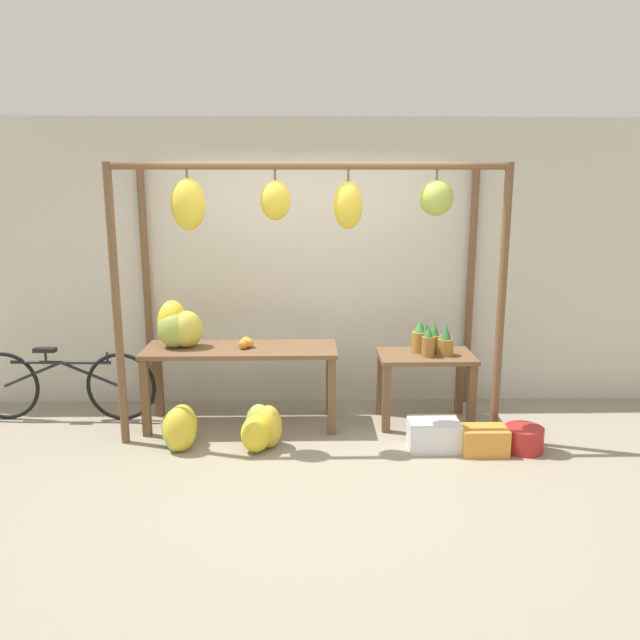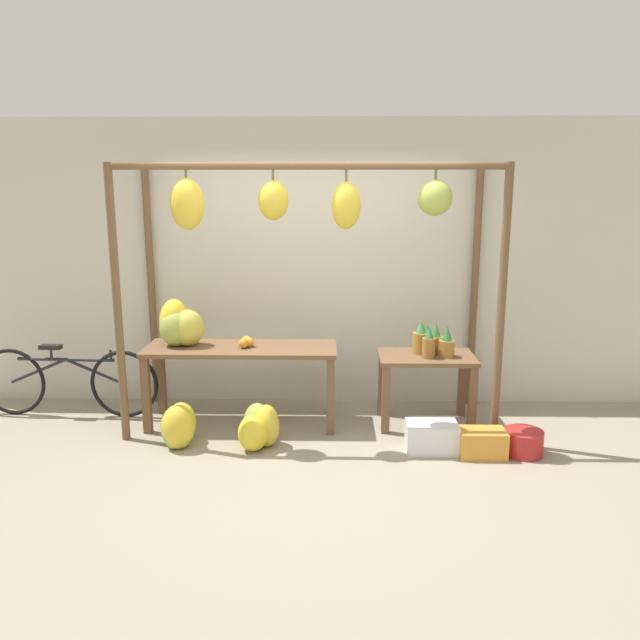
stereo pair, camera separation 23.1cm
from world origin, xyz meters
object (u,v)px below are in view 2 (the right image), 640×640
(orange_pile, at_px, (246,342))
(banana_pile_on_table, at_px, (179,326))
(fruit_crate_white, at_px, (432,437))
(parked_bicycle, at_px, (68,381))
(pineapple_cluster, at_px, (431,342))
(blue_bucket, at_px, (523,442))
(banana_pile_ground_left, at_px, (178,427))
(banana_pile_ground_right, at_px, (259,427))
(fruit_crate_purple, at_px, (482,443))

(orange_pile, bearing_deg, banana_pile_on_table, 174.83)
(fruit_crate_white, height_order, parked_bicycle, parked_bicycle)
(pineapple_cluster, bearing_deg, orange_pile, -177.87)
(blue_bucket, relative_size, parked_bicycle, 0.18)
(banana_pile_on_table, xyz_separation_m, blue_bucket, (2.97, -0.67, -0.82))
(orange_pile, bearing_deg, pineapple_cluster, 2.13)
(banana_pile_ground_left, bearing_deg, orange_pile, 44.97)
(blue_bucket, bearing_deg, banana_pile_ground_left, 178.04)
(banana_pile_ground_right, height_order, blue_bucket, banana_pile_ground_right)
(fruit_crate_purple, bearing_deg, pineapple_cluster, 114.60)
(orange_pile, relative_size, banana_pile_ground_left, 0.37)
(banana_pile_ground_left, bearing_deg, fruit_crate_purple, -3.10)
(banana_pile_ground_left, relative_size, banana_pile_ground_right, 0.95)
(banana_pile_on_table, height_order, banana_pile_ground_right, banana_pile_on_table)
(pineapple_cluster, height_order, fruit_crate_white, pineapple_cluster)
(pineapple_cluster, xyz_separation_m, parked_bicycle, (-3.41, 0.11, -0.44))
(orange_pile, distance_m, fruit_crate_white, 1.83)
(banana_pile_on_table, xyz_separation_m, orange_pile, (0.61, -0.06, -0.14))
(banana_pile_on_table, relative_size, parked_bicycle, 0.26)
(orange_pile, relative_size, banana_pile_ground_right, 0.35)
(fruit_crate_white, relative_size, blue_bucket, 1.31)
(banana_pile_on_table, height_order, orange_pile, banana_pile_on_table)
(pineapple_cluster, xyz_separation_m, banana_pile_ground_left, (-2.20, -0.58, -0.61))
(banana_pile_ground_right, distance_m, fruit_crate_white, 1.45)
(banana_pile_ground_left, bearing_deg, parked_bicycle, 150.39)
(banana_pile_ground_left, distance_m, blue_bucket, 2.88)
(banana_pile_on_table, height_order, banana_pile_ground_left, banana_pile_on_table)
(banana_pile_ground_left, bearing_deg, pineapple_cluster, 14.82)
(banana_pile_on_table, xyz_separation_m, fruit_crate_white, (2.22, -0.63, -0.80))
(banana_pile_ground_right, xyz_separation_m, blue_bucket, (2.19, -0.10, -0.07))
(parked_bicycle, xyz_separation_m, fruit_crate_purple, (3.74, -0.83, -0.23))
(pineapple_cluster, bearing_deg, banana_pile_ground_left, -165.18)
(banana_pile_ground_right, bearing_deg, fruit_crate_purple, -4.44)
(banana_pile_on_table, bearing_deg, banana_pile_ground_right, -36.07)
(fruit_crate_purple, bearing_deg, orange_pile, 161.91)
(banana_pile_on_table, distance_m, banana_pile_ground_left, 0.95)
(pineapple_cluster, relative_size, banana_pile_ground_left, 0.79)
(fruit_crate_white, bearing_deg, banana_pile_on_table, 164.21)
(banana_pile_ground_left, xyz_separation_m, banana_pile_ground_right, (0.69, 0.01, -0.00))
(pineapple_cluster, height_order, blue_bucket, pineapple_cluster)
(blue_bucket, bearing_deg, banana_pile_ground_right, 177.27)
(pineapple_cluster, xyz_separation_m, fruit_crate_white, (-0.07, -0.64, -0.66))
(banana_pile_on_table, distance_m, fruit_crate_purple, 2.83)
(banana_pile_ground_right, relative_size, blue_bucket, 1.50)
(banana_pile_ground_left, bearing_deg, banana_pile_ground_right, 0.49)
(fruit_crate_white, xyz_separation_m, fruit_crate_purple, (0.40, -0.08, -0.01))
(banana_pile_on_table, bearing_deg, orange_pile, -5.17)
(orange_pile, xyz_separation_m, fruit_crate_purple, (2.01, -0.66, -0.67))
(orange_pile, xyz_separation_m, banana_pile_ground_right, (0.17, -0.51, -0.61))
(banana_pile_ground_right, bearing_deg, fruit_crate_white, -2.40)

